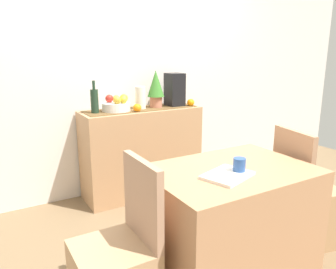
# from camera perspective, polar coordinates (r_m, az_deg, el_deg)

# --- Properties ---
(ground_plane) EXTENTS (6.40, 6.40, 0.02)m
(ground_plane) POSITION_cam_1_polar(r_m,az_deg,el_deg) (2.83, 3.97, -16.66)
(ground_plane) COLOR #7A6244
(ground_plane) RESTS_ON ground
(room_wall_rear) EXTENTS (6.40, 0.06, 2.70)m
(room_wall_rear) POSITION_cam_1_polar(r_m,az_deg,el_deg) (3.47, -6.93, 12.57)
(room_wall_rear) COLOR silver
(room_wall_rear) RESTS_ON ground
(sideboard_console) EXTENTS (1.19, 0.42, 0.89)m
(sideboard_console) POSITION_cam_1_polar(r_m,az_deg,el_deg) (3.39, -4.51, -3.00)
(sideboard_console) COLOR tan
(sideboard_console) RESTS_ON ground
(table_runner) EXTENTS (1.12, 0.32, 0.01)m
(table_runner) POSITION_cam_1_polar(r_m,az_deg,el_deg) (3.29, -4.66, 4.45)
(table_runner) COLOR brown
(table_runner) RESTS_ON sideboard_console
(fruit_bowl) EXTENTS (0.27, 0.27, 0.08)m
(fruit_bowl) POSITION_cam_1_polar(r_m,az_deg,el_deg) (3.18, -8.95, 4.76)
(fruit_bowl) COLOR white
(fruit_bowl) RESTS_ON table_runner
(apple_front) EXTENTS (0.08, 0.08, 0.08)m
(apple_front) POSITION_cam_1_polar(r_m,az_deg,el_deg) (3.19, -7.63, 6.25)
(apple_front) COLOR gold
(apple_front) RESTS_ON fruit_bowl
(apple_upper) EXTENTS (0.07, 0.07, 0.07)m
(apple_upper) POSITION_cam_1_polar(r_m,az_deg,el_deg) (3.09, -8.79, 5.92)
(apple_upper) COLOR gold
(apple_upper) RESTS_ON fruit_bowl
(apple_left) EXTENTS (0.08, 0.08, 0.08)m
(apple_left) POSITION_cam_1_polar(r_m,az_deg,el_deg) (3.19, -10.11, 6.14)
(apple_left) COLOR red
(apple_left) RESTS_ON fruit_bowl
(apple_right) EXTENTS (0.06, 0.06, 0.06)m
(apple_right) POSITION_cam_1_polar(r_m,az_deg,el_deg) (3.11, -7.67, 5.95)
(apple_right) COLOR gold
(apple_right) RESTS_ON fruit_bowl
(apple_rear) EXTENTS (0.07, 0.07, 0.07)m
(apple_rear) POSITION_cam_1_polar(r_m,az_deg,el_deg) (3.20, -8.93, 6.15)
(apple_rear) COLOR gold
(apple_rear) RESTS_ON fruit_bowl
(wine_bottle) EXTENTS (0.07, 0.07, 0.30)m
(wine_bottle) POSITION_cam_1_polar(r_m,az_deg,el_deg) (3.10, -12.58, 5.71)
(wine_bottle) COLOR #203726
(wine_bottle) RESTS_ON sideboard_console
(coffee_maker) EXTENTS (0.16, 0.18, 0.34)m
(coffee_maker) POSITION_cam_1_polar(r_m,az_deg,el_deg) (3.45, 1.15, 7.74)
(coffee_maker) COLOR black
(coffee_maker) RESTS_ON sideboard_console
(ceramic_vase) EXTENTS (0.10, 0.10, 0.22)m
(ceramic_vase) POSITION_cam_1_polar(r_m,az_deg,el_deg) (3.27, -4.78, 6.32)
(ceramic_vase) COLOR silver
(ceramic_vase) RESTS_ON sideboard_console
(potted_plant) EXTENTS (0.17, 0.17, 0.37)m
(potted_plant) POSITION_cam_1_polar(r_m,az_deg,el_deg) (3.33, -2.12, 8.19)
(potted_plant) COLOR #BE7358
(potted_plant) RESTS_ON sideboard_console
(orange_loose_mid) EXTENTS (0.08, 0.08, 0.08)m
(orange_loose_mid) POSITION_cam_1_polar(r_m,az_deg,el_deg) (3.13, -5.35, 4.61)
(orange_loose_mid) COLOR orange
(orange_loose_mid) RESTS_ON sideboard_console
(orange_loose_end) EXTENTS (0.08, 0.08, 0.08)m
(orange_loose_end) POSITION_cam_1_polar(r_m,az_deg,el_deg) (3.45, 3.94, 5.53)
(orange_loose_end) COLOR orange
(orange_loose_end) RESTS_ON sideboard_console
(dining_table) EXTENTS (1.01, 0.71, 0.74)m
(dining_table) POSITION_cam_1_polar(r_m,az_deg,el_deg) (2.23, 10.37, -14.78)
(dining_table) COLOR tan
(dining_table) RESTS_ON ground
(open_book) EXTENTS (0.33, 0.29, 0.02)m
(open_book) POSITION_cam_1_polar(r_m,az_deg,el_deg) (1.94, 10.21, -6.96)
(open_book) COLOR white
(open_book) RESTS_ON dining_table
(coffee_cup) EXTENTS (0.07, 0.07, 0.10)m
(coffee_cup) POSITION_cam_1_polar(r_m,az_deg,el_deg) (1.99, 12.21, -5.34)
(coffee_cup) COLOR #2C5092
(coffee_cup) RESTS_ON dining_table
(chair_by_corner) EXTENTS (0.47, 0.47, 0.90)m
(chair_by_corner) POSITION_cam_1_polar(r_m,az_deg,el_deg) (2.80, 22.59, -11.84)
(chair_by_corner) COLOR tan
(chair_by_corner) RESTS_ON ground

